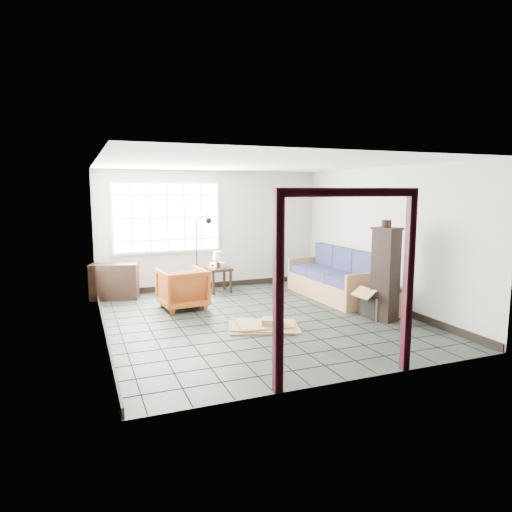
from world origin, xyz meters
name	(u,v)px	position (x,y,z in m)	size (l,w,h in m)	color
ground	(258,319)	(0.00, 0.00, 0.00)	(5.50, 5.50, 0.00)	black
room_shell	(257,220)	(0.00, 0.03, 1.68)	(5.02, 5.52, 2.61)	#B7BBB4
window_panel	(167,218)	(-1.00, 2.70, 1.60)	(2.32, 0.08, 1.52)	silver
doorway_trim	(348,262)	(0.00, -2.70, 1.38)	(1.80, 0.08, 2.20)	#3A0D18
futon_sofa	(335,280)	(2.06, 0.91, 0.36)	(0.92, 2.30, 1.01)	olive
armchair	(182,286)	(-1.03, 1.20, 0.41)	(0.80, 0.75, 0.82)	maroon
side_table	(219,272)	(-0.01, 2.23, 0.44)	(0.51, 0.51, 0.53)	black
table_lamp	(218,256)	(-0.05, 2.19, 0.78)	(0.30, 0.30, 0.36)	black
projector	(218,265)	(-0.02, 2.30, 0.58)	(0.34, 0.31, 0.10)	silver
floor_lamp	(203,251)	(-0.33, 2.35, 0.90)	(0.44, 0.31, 1.68)	black
console_shelf	(114,281)	(-2.15, 2.40, 0.36)	(0.99, 0.59, 0.72)	black
tall_shelf	(385,274)	(1.95, -0.85, 0.80)	(0.43, 0.50, 1.57)	black
pot	(386,224)	(1.93, -0.84, 1.63)	(0.19, 0.19, 0.12)	black
open_box	(380,305)	(2.04, -0.61, 0.19)	(0.95, 0.50, 0.53)	olive
cardboard_pile	(265,325)	(-0.09, -0.51, 0.04)	(1.29, 1.09, 0.16)	olive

